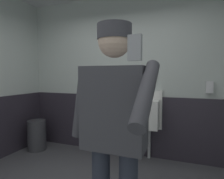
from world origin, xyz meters
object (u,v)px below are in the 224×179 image
urinal_left (106,111)px  urinal_middle (149,114)px  person (114,122)px  cell_phone (135,48)px  trash_bin (37,135)px  soap_dispenser (210,87)px

urinal_left → urinal_middle: 0.75m
urinal_left → person: (0.82, -1.80, 0.28)m
urinal_left → cell_phone: 2.66m
person → trash_bin: 2.70m
urinal_left → cell_phone: cell_phone is taller
person → cell_phone: bearing=-60.9°
urinal_left → cell_phone: bearing=-64.5°
urinal_left → urinal_middle: same height
urinal_middle → person: 1.82m
urinal_middle → soap_dispenser: size_ratio=6.89×
urinal_left → person: bearing=-65.6°
urinal_middle → cell_phone: cell_phone is taller
cell_phone → urinal_middle: bearing=106.2°
soap_dispenser → urinal_left: bearing=-175.8°
urinal_middle → person: (0.07, -1.80, 0.28)m
person → trash_bin: bearing=144.4°
person → cell_phone: person is taller
cell_phone → urinal_left: bearing=123.1°
urinal_left → urinal_middle: (0.75, 0.00, 0.00)m
person → trash_bin: person is taller
urinal_left → soap_dispenser: bearing=4.2°
urinal_left → urinal_middle: size_ratio=1.00×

